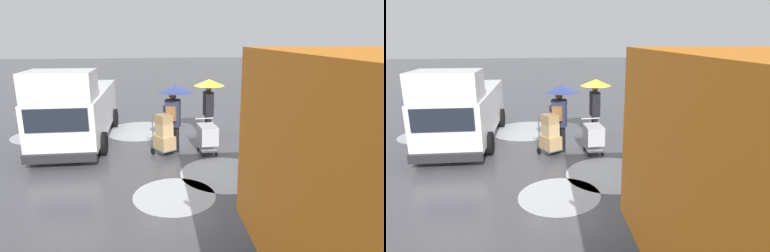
% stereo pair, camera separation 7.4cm
% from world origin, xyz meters
% --- Properties ---
extents(ground_plane, '(90.00, 90.00, 0.00)m').
position_xyz_m(ground_plane, '(0.00, 0.00, 0.00)').
color(ground_plane, '#4C4C51').
extents(slush_patch_near_cluster, '(1.99, 1.99, 0.01)m').
position_xyz_m(slush_patch_near_cluster, '(4.81, -1.73, 0.00)').
color(slush_patch_near_cluster, '#ADAFB5').
rests_on(slush_patch_near_cluster, ground).
extents(slush_patch_under_van, '(2.67, 2.67, 0.01)m').
position_xyz_m(slush_patch_under_van, '(1.21, -1.92, 0.00)').
color(slush_patch_under_van, '#ADAFB5').
rests_on(slush_patch_under_van, ground).
extents(slush_patch_mid_street, '(2.37, 2.37, 0.01)m').
position_xyz_m(slush_patch_mid_street, '(-1.04, 2.53, 0.00)').
color(slush_patch_mid_street, silver).
rests_on(slush_patch_mid_street, ground).
extents(slush_patch_far_side, '(1.89, 1.89, 0.01)m').
position_xyz_m(slush_patch_far_side, '(0.39, 3.57, 0.00)').
color(slush_patch_far_side, silver).
rests_on(slush_patch_far_side, ground).
extents(cargo_van_parked_right, '(2.31, 5.39, 2.60)m').
position_xyz_m(cargo_van_parked_right, '(3.25, -0.80, 1.18)').
color(cargo_van_parked_right, white).
rests_on(cargo_van_parked_right, ground).
extents(shopping_cart_vendor, '(0.60, 0.85, 1.02)m').
position_xyz_m(shopping_cart_vendor, '(-0.89, 0.87, 0.57)').
color(shopping_cart_vendor, '#B2B2B7').
rests_on(shopping_cart_vendor, ground).
extents(hand_dolly_boxes, '(0.77, 0.85, 1.32)m').
position_xyz_m(hand_dolly_boxes, '(0.45, 0.92, 0.66)').
color(hand_dolly_boxes, '#515156').
rests_on(hand_dolly_boxes, ground).
extents(pedestrian_pink_side, '(1.04, 1.04, 2.15)m').
position_xyz_m(pedestrian_pink_side, '(-1.21, -0.59, 1.58)').
color(pedestrian_pink_side, black).
rests_on(pedestrian_pink_side, ground).
extents(pedestrian_black_side, '(1.04, 1.04, 2.15)m').
position_xyz_m(pedestrian_black_side, '(0.10, 0.62, 1.57)').
color(pedestrian_black_side, black).
rests_on(pedestrian_black_side, ground).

